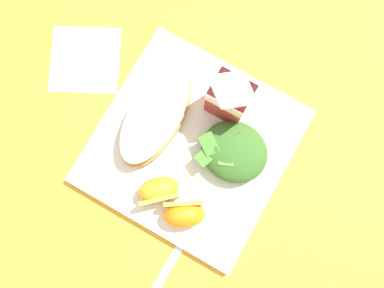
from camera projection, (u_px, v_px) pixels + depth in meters
ground at (192, 147)px, 0.63m from camera, size 3.00×3.00×0.00m
white_plate at (192, 146)px, 0.62m from camera, size 0.28×0.28×0.02m
cheesy_pizza_bread at (156, 115)px, 0.60m from camera, size 0.08×0.17×0.04m
green_salad_pile at (234, 152)px, 0.59m from camera, size 0.11×0.09×0.04m
milk_carton at (230, 96)px, 0.56m from camera, size 0.06×0.04×0.11m
orange_wedge_front at (159, 191)px, 0.58m from camera, size 0.07×0.07×0.04m
orange_wedge_middle at (184, 214)px, 0.57m from camera, size 0.07×0.06×0.04m
paper_napkin at (85, 59)px, 0.65m from camera, size 0.15×0.15×0.00m
metal_fork at (170, 264)px, 0.60m from camera, size 0.02×0.19×0.01m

